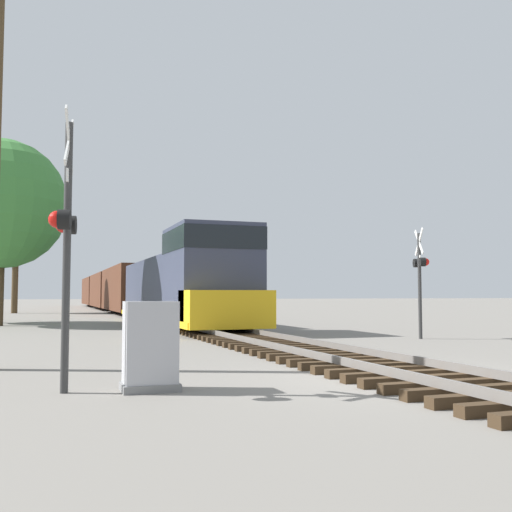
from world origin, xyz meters
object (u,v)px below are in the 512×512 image
(crossing_signal_far, at_px, (420,270))
(relay_cabinet, at_px, (150,347))
(freight_train, at_px, (122,290))
(crossing_signal_near, at_px, (66,231))
(tree_far_right, at_px, (1,204))
(tree_deep_background, at_px, (16,237))

(crossing_signal_far, relative_size, relay_cabinet, 2.70)
(freight_train, height_order, crossing_signal_near, crossing_signal_near)
(freight_train, relative_size, crossing_signal_far, 17.48)
(freight_train, xyz_separation_m, crossing_signal_near, (-5.76, -42.01, 0.60))
(tree_far_right, bearing_deg, crossing_signal_far, -44.54)
(tree_far_right, distance_m, tree_deep_background, 20.75)
(tree_deep_background, bearing_deg, crossing_signal_far, -67.48)
(crossing_signal_near, relative_size, crossing_signal_far, 1.16)
(tree_deep_background, bearing_deg, relay_cabinet, -84.70)
(crossing_signal_near, relative_size, tree_deep_background, 0.52)
(crossing_signal_far, bearing_deg, freight_train, 27.86)
(tree_far_right, bearing_deg, freight_train, 68.12)
(tree_deep_background, bearing_deg, crossing_signal_near, -86.40)
(relay_cabinet, bearing_deg, tree_far_right, 99.69)
(crossing_signal_far, height_order, relay_cabinet, crossing_signal_far)
(crossing_signal_near, xyz_separation_m, tree_far_right, (-2.43, 21.60, 3.41))
(freight_train, bearing_deg, tree_deep_background, 177.68)
(freight_train, height_order, tree_deep_background, tree_deep_background)
(relay_cabinet, distance_m, tree_far_right, 22.73)
(crossing_signal_far, bearing_deg, crossing_signal_near, 141.28)
(freight_train, distance_m, crossing_signal_near, 42.41)
(freight_train, xyz_separation_m, tree_far_right, (-8.20, -20.41, 4.01))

